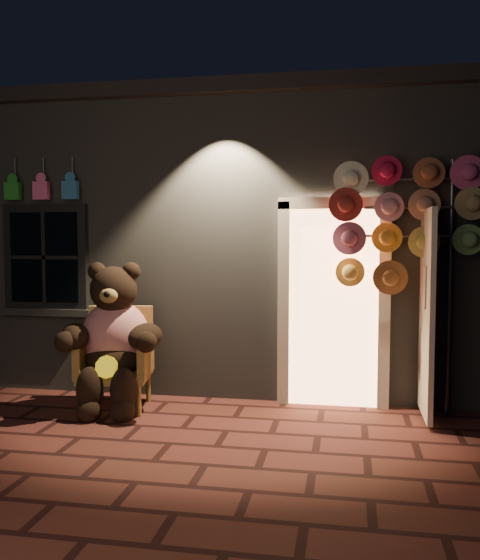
# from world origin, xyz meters

# --- Properties ---
(ground) EXTENTS (60.00, 60.00, 0.00)m
(ground) POSITION_xyz_m (0.00, 0.00, 0.00)
(ground) COLOR #572621
(ground) RESTS_ON ground
(shop_building) EXTENTS (7.30, 5.95, 3.51)m
(shop_building) POSITION_xyz_m (0.00, 3.99, 1.74)
(shop_building) COLOR slate
(shop_building) RESTS_ON ground
(wicker_armchair) EXTENTS (0.80, 0.75, 1.04)m
(wicker_armchair) POSITION_xyz_m (-0.87, 0.99, 0.52)
(wicker_armchair) COLOR #AB8B42
(wicker_armchair) RESTS_ON ground
(teddy_bear) EXTENTS (1.11, 0.94, 1.55)m
(teddy_bear) POSITION_xyz_m (-0.86, 0.86, 0.74)
(teddy_bear) COLOR red
(teddy_bear) RESTS_ON ground
(hat_rack) EXTENTS (1.45, 0.22, 2.56)m
(hat_rack) POSITION_xyz_m (2.03, 1.28, 1.96)
(hat_rack) COLOR #59595E
(hat_rack) RESTS_ON ground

